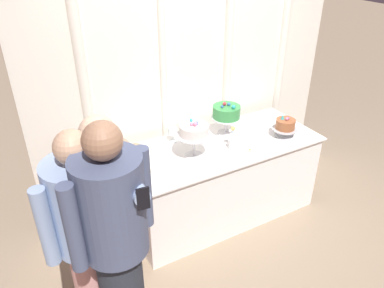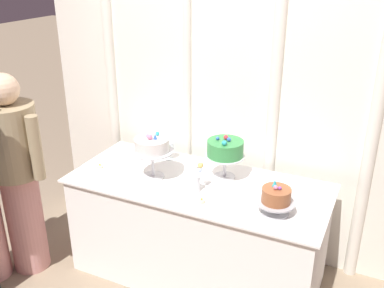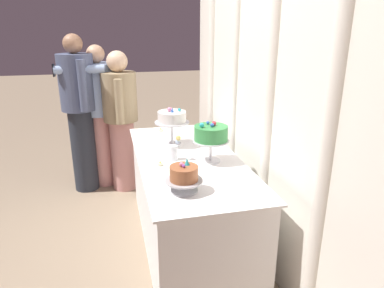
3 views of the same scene
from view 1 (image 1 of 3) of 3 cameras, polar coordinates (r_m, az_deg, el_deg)
name	(u,v)px [view 1 (image 1 of 3)]	position (r m, az deg, el deg)	size (l,w,h in m)	color
ground_plane	(224,217)	(3.75, 4.93, -10.98)	(24.00, 24.00, 0.00)	gray
draped_curtain	(194,65)	(3.54, 0.37, 11.96)	(3.09, 0.18, 2.58)	white
cake_table	(220,179)	(3.58, 4.30, -5.37)	(1.81, 0.78, 0.77)	white
cake_display_leftmost	(194,132)	(3.06, 0.32, 1.84)	(0.30, 0.30, 0.33)	silver
cake_display_center	(226,113)	(3.45, 5.25, 4.71)	(0.28, 0.28, 0.32)	silver
cake_display_rightmost	(285,126)	(3.55, 13.96, 2.70)	(0.24, 0.24, 0.21)	#B2B2B7
wine_glass	(173,131)	(3.36, -2.95, 1.93)	(0.08, 0.08, 0.14)	silver
flower_vase	(233,141)	(3.27, 6.20, 0.51)	(0.08, 0.09, 0.20)	silver
tealight_far_left	(149,171)	(2.99, -6.57, -4.12)	(0.05, 0.05, 0.03)	beige
tealight_near_left	(250,151)	(3.27, 8.77, -1.06)	(0.04, 0.04, 0.03)	beige
guest_man_dark_suit	(108,212)	(2.58, -12.58, -10.09)	(0.53, 0.38, 1.52)	#D6938E
guest_girl_blue_dress	(89,239)	(2.36, -15.41, -13.73)	(0.51, 0.65, 1.58)	#D6938E
guest_man_pink_jacket	(117,247)	(2.19, -11.37, -15.03)	(0.51, 0.46, 1.69)	#282D38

